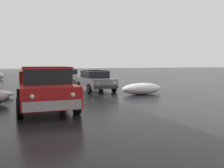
% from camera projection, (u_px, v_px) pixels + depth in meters
% --- Properties ---
extents(snow_bank_along_left_kerb, '(2.63, 1.17, 0.70)m').
position_uv_depth(snow_bank_along_left_kerb, '(142.00, 89.00, 15.43)').
color(snow_bank_along_left_kerb, white).
rests_on(snow_bank_along_left_kerb, ground).
extents(pickup_truck_red_approaching_near_lane, '(2.44, 5.50, 1.76)m').
position_uv_depth(pickup_truck_red_approaching_near_lane, '(45.00, 88.00, 10.40)').
color(pickup_truck_red_approaching_near_lane, red).
rests_on(pickup_truck_red_approaching_near_lane, ground).
extents(sedan_grey_parked_kerbside_close, '(1.93, 4.01, 1.42)m').
position_uv_depth(sedan_grey_parked_kerbside_close, '(95.00, 80.00, 17.60)').
color(sedan_grey_parked_kerbside_close, slate).
rests_on(sedan_grey_parked_kerbside_close, ground).
extents(sedan_white_parked_kerbside_mid, '(2.08, 4.01, 1.42)m').
position_uv_depth(sedan_white_parked_kerbside_mid, '(68.00, 76.00, 23.44)').
color(sedan_white_parked_kerbside_mid, silver).
rests_on(sedan_white_parked_kerbside_mid, ground).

